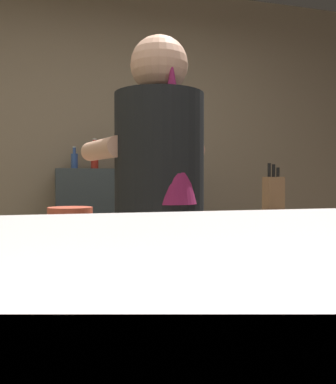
# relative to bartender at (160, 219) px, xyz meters

# --- Properties ---
(wall_back) EXTENTS (5.20, 0.10, 2.70)m
(wall_back) POSITION_rel_bartender_xyz_m (-0.03, 1.87, 0.39)
(wall_back) COLOR gray
(wall_back) RESTS_ON ground
(prep_counter) EXTENTS (2.10, 0.60, 0.93)m
(prep_counter) POSITION_rel_bartender_xyz_m (0.32, 0.46, -0.49)
(prep_counter) COLOR brown
(prep_counter) RESTS_ON ground
(back_shelf) EXTENTS (0.91, 0.36, 1.19)m
(back_shelf) POSITION_rel_bartender_xyz_m (0.09, 1.59, -0.36)
(back_shelf) COLOR #343D40
(back_shelf) RESTS_ON ground
(bartender) EXTENTS (0.48, 0.54, 1.66)m
(bartender) POSITION_rel_bartender_xyz_m (0.00, 0.00, 0.00)
(bartender) COLOR #2D352F
(bartender) RESTS_ON ground
(knife_block) EXTENTS (0.10, 0.08, 0.28)m
(knife_block) POSITION_rel_bartender_xyz_m (0.82, 0.57, 0.07)
(knife_block) COLOR #875E40
(knife_block) RESTS_ON prep_counter
(mixing_bowl) EXTENTS (0.20, 0.20, 0.06)m
(mixing_bowl) POSITION_rel_bartender_xyz_m (-0.32, 0.42, -0.00)
(mixing_bowl) COLOR #C24C36
(mixing_bowl) RESTS_ON prep_counter
(chefs_knife) EXTENTS (0.24, 0.04, 0.01)m
(chefs_knife) POSITION_rel_bartender_xyz_m (0.28, 0.41, -0.03)
(chefs_knife) COLOR silver
(chefs_knife) RESTS_ON prep_counter
(bottle_soy) EXTENTS (0.05, 0.05, 0.17)m
(bottle_soy) POSITION_rel_bartender_xyz_m (-0.23, 1.66, 0.30)
(bottle_soy) COLOR #37589F
(bottle_soy) RESTS_ON back_shelf
(bottle_vinegar) EXTENTS (0.06, 0.06, 0.23)m
(bottle_vinegar) POSITION_rel_bartender_xyz_m (-0.08, 1.63, 0.32)
(bottle_vinegar) COLOR red
(bottle_vinegar) RESTS_ON back_shelf
(bottle_hot_sauce) EXTENTS (0.06, 0.06, 0.21)m
(bottle_hot_sauce) POSITION_rel_bartender_xyz_m (0.16, 1.63, 0.32)
(bottle_hot_sauce) COLOR red
(bottle_hot_sauce) RESTS_ON back_shelf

